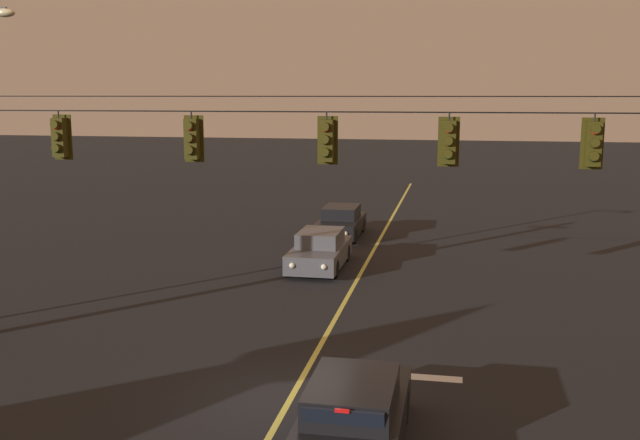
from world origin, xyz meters
The scene contains 12 objects.
ground_plane centered at (0.00, 0.00, 0.00)m, with size 180.00×180.00×0.00m, color black.
lane_centre_stripe centered at (0.00, 8.52, 0.00)m, with size 0.14×60.00×0.01m, color #D1C64C.
stop_bar_paint centered at (1.90, 1.92, 0.00)m, with size 3.40×0.36×0.01m, color silver.
signal_span_assembly centered at (0.00, 2.52, 3.85)m, with size 20.21×0.32×7.40m.
traffic_light_leftmost centered at (-6.38, 2.50, 5.34)m, with size 0.48×0.41×1.22m.
traffic_light_left_inner centered at (-2.92, 2.50, 5.34)m, with size 0.48×0.41×1.22m.
traffic_light_centre centered at (0.35, 2.50, 5.34)m, with size 0.48×0.41×1.22m.
traffic_light_right_inner centered at (3.12, 2.50, 5.34)m, with size 0.48×0.41×1.22m.
traffic_light_rightmost centered at (6.19, 2.50, 5.34)m, with size 0.48×0.41×1.22m.
car_waiting_near_lane centered at (1.63, -1.82, 0.65)m, with size 1.80×4.33×1.39m.
car_oncoming_lead centered at (-1.62, 11.94, 0.65)m, with size 1.80×4.42×1.39m.
car_oncoming_trailing centered at (-1.82, 17.99, 0.65)m, with size 1.80×4.42×1.39m.
Camera 1 is at (3.35, -13.93, 6.39)m, focal length 40.62 mm.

